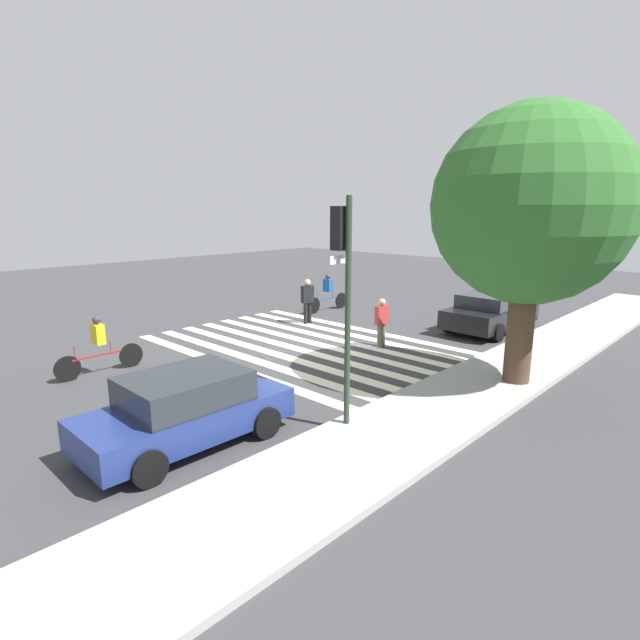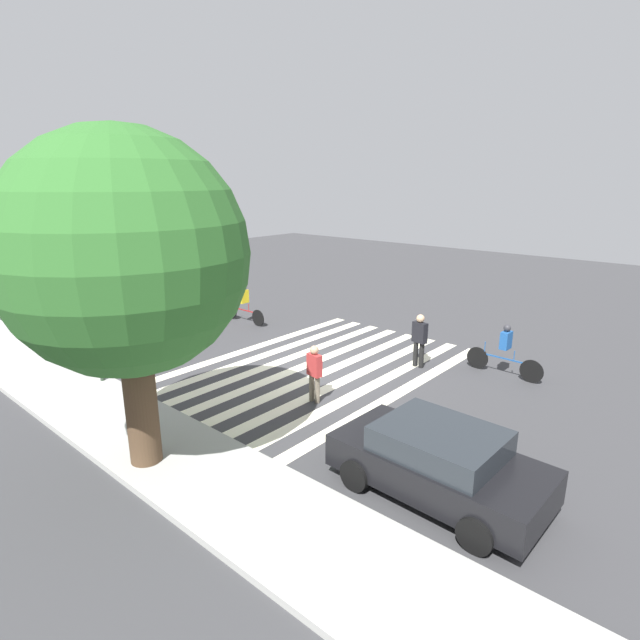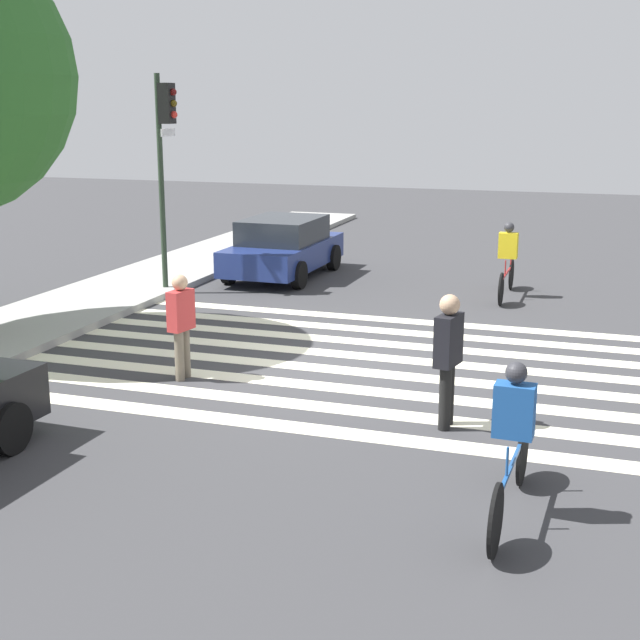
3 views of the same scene
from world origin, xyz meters
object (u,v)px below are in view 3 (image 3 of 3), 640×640
traffic_light (165,142)px  car_parked_silver_sedan (283,247)px  pedestrian_adult_yellow_jacket (448,353)px  cyclist_mid_street (513,437)px  pedestrian_child_with_backpack (181,321)px  cyclist_near_curb (508,258)px

traffic_light → car_parked_silver_sedan: traffic_light is taller
pedestrian_adult_yellow_jacket → cyclist_mid_street: bearing=-143.8°
pedestrian_child_with_backpack → cyclist_near_curb: (7.54, -3.97, -0.05)m
car_parked_silver_sedan → cyclist_mid_street: bearing=-148.5°
cyclist_mid_street → car_parked_silver_sedan: cyclist_mid_street is taller
pedestrian_adult_yellow_jacket → car_parked_silver_sedan: size_ratio=0.44×
pedestrian_adult_yellow_jacket → cyclist_mid_street: (-2.37, -1.10, -0.13)m
pedestrian_child_with_backpack → traffic_light: bearing=40.1°
pedestrian_adult_yellow_jacket → car_parked_silver_sedan: pedestrian_adult_yellow_jacket is taller
traffic_light → cyclist_near_curb: (1.98, -7.10, -2.44)m
traffic_light → car_parked_silver_sedan: bearing=-32.5°
traffic_light → pedestrian_adult_yellow_jacket: traffic_light is taller
pedestrian_adult_yellow_jacket → cyclist_near_curb: bearing=13.1°
pedestrian_adult_yellow_jacket → cyclist_near_curb: size_ratio=0.72×
pedestrian_child_with_backpack → cyclist_near_curb: size_ratio=0.67×
traffic_light → pedestrian_child_with_backpack: 6.82m
pedestrian_adult_yellow_jacket → cyclist_mid_street: 2.62m
pedestrian_adult_yellow_jacket → pedestrian_child_with_backpack: bearing=90.7°
traffic_light → cyclist_mid_street: bearing=-135.9°
pedestrian_child_with_backpack → pedestrian_adult_yellow_jacket: bearing=-90.0°
cyclist_near_curb → cyclist_mid_street: cyclist_mid_street is taller
traffic_light → car_parked_silver_sedan: (2.63, -1.67, -2.58)m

